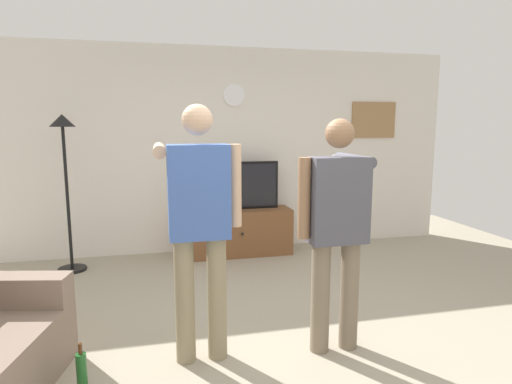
{
  "coord_description": "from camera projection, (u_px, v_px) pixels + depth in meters",
  "views": [
    {
      "loc": [
        -0.88,
        -2.76,
        1.69
      ],
      "look_at": [
        0.04,
        1.2,
        1.05
      ],
      "focal_mm": 29.93,
      "sensor_mm": 36.0,
      "label": 1
    }
  ],
  "objects": [
    {
      "name": "framed_picture",
      "position": [
        373.0,
        120.0,
        6.12
      ],
      "size": [
        0.67,
        0.04,
        0.51
      ],
      "primitive_type": "cube",
      "color": "#997047"
    },
    {
      "name": "tv_stand",
      "position": [
        239.0,
        232.0,
        5.61
      ],
      "size": [
        1.37,
        0.46,
        0.6
      ],
      "color": "brown",
      "rests_on": "ground_plane"
    },
    {
      "name": "ground_plane",
      "position": [
        288.0,
        358.0,
        3.12
      ],
      "size": [
        8.4,
        8.4,
        0.0
      ],
      "primitive_type": "plane",
      "color": "#9E937F"
    },
    {
      "name": "television",
      "position": [
        238.0,
        186.0,
        5.56
      ],
      "size": [
        1.06,
        0.07,
        0.62
      ],
      "color": "black",
      "rests_on": "tv_stand"
    },
    {
      "name": "person_standing_nearer_couch",
      "position": [
        336.0,
        222.0,
        3.12
      ],
      "size": [
        0.6,
        0.78,
        1.74
      ],
      "color": "#7A6B56",
      "rests_on": "ground_plane"
    },
    {
      "name": "person_standing_nearer_lamp",
      "position": [
        199.0,
        219.0,
        2.97
      ],
      "size": [
        0.6,
        0.78,
        1.83
      ],
      "color": "gray",
      "rests_on": "ground_plane"
    },
    {
      "name": "floor_lamp",
      "position": [
        65.0,
        160.0,
        4.82
      ],
      "size": [
        0.32,
        0.32,
        1.81
      ],
      "color": "black",
      "rests_on": "ground_plane"
    },
    {
      "name": "back_wall",
      "position": [
        224.0,
        151.0,
        5.75
      ],
      "size": [
        6.4,
        0.1,
        2.7
      ],
      "primitive_type": "cube",
      "color": "silver",
      "rests_on": "ground_plane"
    },
    {
      "name": "beverage_bottle",
      "position": [
        82.0,
        373.0,
        2.7
      ],
      "size": [
        0.07,
        0.07,
        0.34
      ],
      "color": "#1E5923",
      "rests_on": "ground_plane"
    },
    {
      "name": "wall_clock",
      "position": [
        234.0,
        95.0,
        5.61
      ],
      "size": [
        0.29,
        0.03,
        0.29
      ],
      "primitive_type": "cylinder",
      "rotation": [
        1.57,
        0.0,
        0.0
      ],
      "color": "white"
    }
  ]
}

